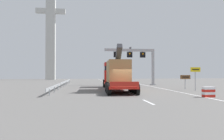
{
  "coord_description": "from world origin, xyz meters",
  "views": [
    {
      "loc": [
        -4.08,
        -20.41,
        2.1
      ],
      "look_at": [
        -0.36,
        8.25,
        2.53
      ],
      "focal_mm": 33.07,
      "sensor_mm": 36.0,
      "label": 1
    }
  ],
  "objects_px": {
    "bridge_pylon_distant": "(51,23)",
    "overhead_lane_gantry": "(137,56)",
    "heavy_haul_truck_red": "(116,74)",
    "crash_barrier_striped": "(208,92)",
    "tourist_info_sign_brown": "(185,79)",
    "exit_sign_yellow": "(195,73)"
  },
  "relations": [
    {
      "from": "heavy_haul_truck_red",
      "to": "exit_sign_yellow",
      "type": "xyz_separation_m",
      "value": [
        8.98,
        -3.67,
        0.07
      ]
    },
    {
      "from": "heavy_haul_truck_red",
      "to": "tourist_info_sign_brown",
      "type": "xyz_separation_m",
      "value": [
        9.07,
        -1.0,
        -0.61
      ]
    },
    {
      "from": "bridge_pylon_distant",
      "to": "overhead_lane_gantry",
      "type": "bearing_deg",
      "value": -57.12
    },
    {
      "from": "exit_sign_yellow",
      "to": "heavy_haul_truck_red",
      "type": "bearing_deg",
      "value": 157.77
    },
    {
      "from": "overhead_lane_gantry",
      "to": "bridge_pylon_distant",
      "type": "relative_size",
      "value": 0.26
    },
    {
      "from": "exit_sign_yellow",
      "to": "overhead_lane_gantry",
      "type": "bearing_deg",
      "value": 106.89
    },
    {
      "from": "tourist_info_sign_brown",
      "to": "crash_barrier_striped",
      "type": "bearing_deg",
      "value": -104.83
    },
    {
      "from": "exit_sign_yellow",
      "to": "crash_barrier_striped",
      "type": "xyz_separation_m",
      "value": [
        -2.22,
        -6.06,
        -1.61
      ]
    },
    {
      "from": "tourist_info_sign_brown",
      "to": "bridge_pylon_distant",
      "type": "distance_m",
      "value": 49.82
    },
    {
      "from": "heavy_haul_truck_red",
      "to": "exit_sign_yellow",
      "type": "height_order",
      "value": "heavy_haul_truck_red"
    },
    {
      "from": "overhead_lane_gantry",
      "to": "exit_sign_yellow",
      "type": "distance_m",
      "value": 13.63
    },
    {
      "from": "heavy_haul_truck_red",
      "to": "crash_barrier_striped",
      "type": "height_order",
      "value": "heavy_haul_truck_red"
    },
    {
      "from": "heavy_haul_truck_red",
      "to": "crash_barrier_striped",
      "type": "relative_size",
      "value": 13.88
    },
    {
      "from": "tourist_info_sign_brown",
      "to": "bridge_pylon_distant",
      "type": "xyz_separation_m",
      "value": [
        -23.73,
        40.64,
        16.35
      ]
    },
    {
      "from": "exit_sign_yellow",
      "to": "crash_barrier_striped",
      "type": "height_order",
      "value": "exit_sign_yellow"
    },
    {
      "from": "heavy_haul_truck_red",
      "to": "crash_barrier_striped",
      "type": "distance_m",
      "value": 11.95
    },
    {
      "from": "overhead_lane_gantry",
      "to": "exit_sign_yellow",
      "type": "height_order",
      "value": "overhead_lane_gantry"
    },
    {
      "from": "heavy_haul_truck_red",
      "to": "crash_barrier_striped",
      "type": "bearing_deg",
      "value": -55.18
    },
    {
      "from": "tourist_info_sign_brown",
      "to": "crash_barrier_striped",
      "type": "distance_m",
      "value": 9.07
    },
    {
      "from": "overhead_lane_gantry",
      "to": "tourist_info_sign_brown",
      "type": "bearing_deg",
      "value": -68.51
    },
    {
      "from": "exit_sign_yellow",
      "to": "tourist_info_sign_brown",
      "type": "distance_m",
      "value": 2.76
    },
    {
      "from": "overhead_lane_gantry",
      "to": "bridge_pylon_distant",
      "type": "xyz_separation_m",
      "value": [
        -19.77,
        30.58,
        12.69
      ]
    }
  ]
}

